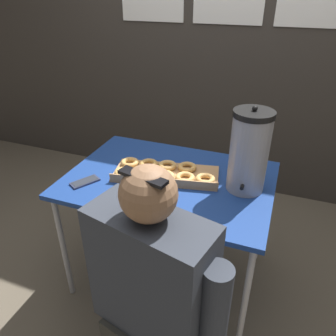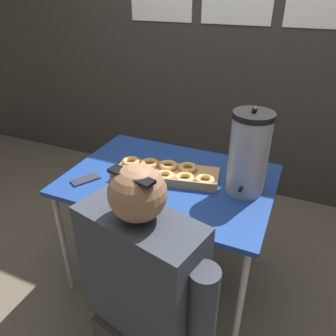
% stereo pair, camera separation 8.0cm
% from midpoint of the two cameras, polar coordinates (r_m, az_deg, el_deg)
% --- Properties ---
extents(ground_plane, '(12.00, 12.00, 0.00)m').
position_cam_midpoint_polar(ground_plane, '(2.32, -0.84, -17.88)').
color(ground_plane, brown).
extents(back_wall, '(6.00, 0.11, 2.81)m').
position_cam_midpoint_polar(back_wall, '(2.85, 9.48, 23.12)').
color(back_wall, '#38332D').
rests_on(back_wall, ground).
extents(folding_table, '(1.14, 0.80, 0.76)m').
position_cam_midpoint_polar(folding_table, '(1.86, -0.99, -3.10)').
color(folding_table, navy).
rests_on(folding_table, ground).
extents(donut_box, '(0.63, 0.36, 0.05)m').
position_cam_midpoint_polar(donut_box, '(1.84, -2.03, -0.79)').
color(donut_box, tan).
rests_on(donut_box, folding_table).
extents(coffee_urn, '(0.20, 0.23, 0.46)m').
position_cam_midpoint_polar(coffee_urn, '(1.68, 12.61, 2.77)').
color(coffee_urn, '#939399').
rests_on(coffee_urn, folding_table).
extents(cell_phone, '(0.14, 0.17, 0.01)m').
position_cam_midpoint_polar(cell_phone, '(1.85, -15.47, -2.33)').
color(cell_phone, '#2D334C').
rests_on(cell_phone, folding_table).
extents(person_seated, '(0.62, 0.34, 1.21)m').
position_cam_midpoint_polar(person_seated, '(1.44, -4.47, -22.90)').
color(person_seated, '#33332D').
rests_on(person_seated, ground).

